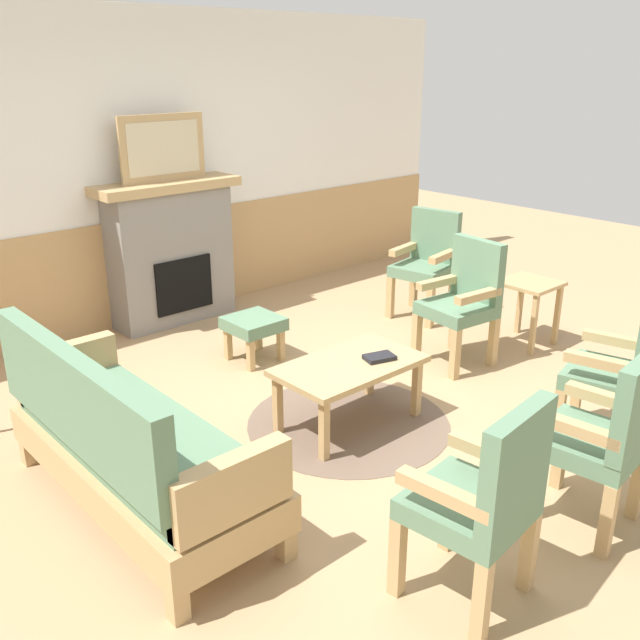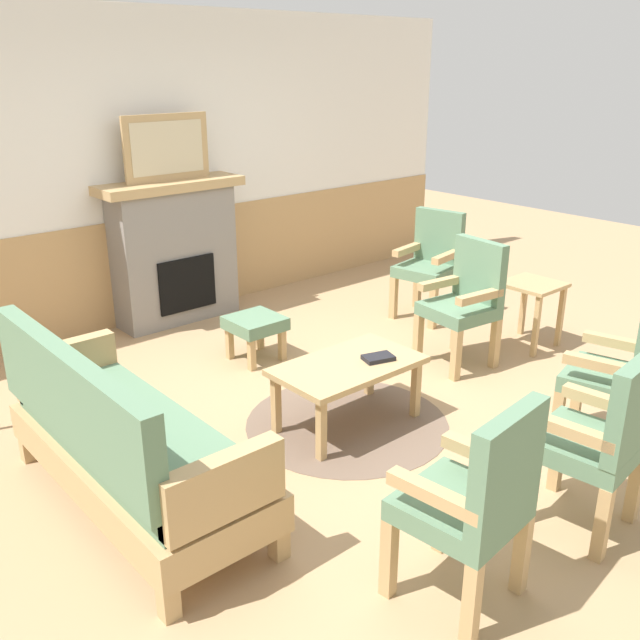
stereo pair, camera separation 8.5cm
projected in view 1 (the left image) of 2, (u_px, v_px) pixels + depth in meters
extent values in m
plane|color=tan|center=(354.00, 407.00, 4.85)|extent=(14.00, 14.00, 0.00)
cube|color=white|center=(150.00, 170.00, 6.18)|extent=(7.20, 0.12, 2.70)
cube|color=tan|center=(162.00, 266.00, 6.44)|extent=(7.20, 0.02, 0.95)
cube|color=gray|center=(171.00, 257.00, 6.27)|extent=(1.10, 0.36, 1.20)
cube|color=black|center=(184.00, 285.00, 6.22)|extent=(0.56, 0.02, 0.48)
cube|color=tan|center=(166.00, 186.00, 6.05)|extent=(1.30, 0.44, 0.08)
cube|color=tan|center=(163.00, 148.00, 5.94)|extent=(0.80, 0.03, 0.56)
cube|color=beige|center=(164.00, 148.00, 5.92)|extent=(0.68, 0.01, 0.44)
cube|color=tan|center=(286.00, 543.00, 3.36)|extent=(0.08, 0.08, 0.16)
cube|color=tan|center=(122.00, 418.00, 4.53)|extent=(0.08, 0.08, 0.16)
cube|color=tan|center=(178.00, 604.00, 2.99)|extent=(0.08, 0.08, 0.16)
cube|color=tan|center=(29.00, 451.00, 4.16)|extent=(0.08, 0.08, 0.16)
cube|color=tan|center=(141.00, 463.00, 3.70)|extent=(0.70, 1.80, 0.20)
cube|color=#5B7F60|center=(138.00, 437.00, 3.64)|extent=(0.60, 1.70, 0.12)
cube|color=#5B7F60|center=(76.00, 401.00, 3.34)|extent=(0.10, 1.70, 0.50)
cube|color=tan|center=(232.00, 489.00, 3.01)|extent=(0.60, 0.10, 0.30)
cube|color=tan|center=(68.00, 367.00, 4.19)|extent=(0.60, 0.10, 0.30)
cube|color=tan|center=(324.00, 430.00, 4.15)|extent=(0.05, 0.05, 0.40)
cube|color=tan|center=(417.00, 388.00, 4.68)|extent=(0.05, 0.05, 0.40)
cube|color=tan|center=(278.00, 404.00, 4.45)|extent=(0.05, 0.05, 0.40)
cube|color=tan|center=(369.00, 368.00, 4.98)|extent=(0.05, 0.05, 0.40)
cube|color=tan|center=(349.00, 365.00, 4.49)|extent=(0.96, 0.56, 0.04)
cylinder|color=brown|center=(348.00, 423.00, 4.63)|extent=(1.34, 1.34, 0.01)
cube|color=black|center=(379.00, 357.00, 4.52)|extent=(0.22, 0.18, 0.03)
cube|color=tan|center=(251.00, 355.00, 5.38)|extent=(0.05, 0.05, 0.26)
cube|color=tan|center=(281.00, 345.00, 5.56)|extent=(0.05, 0.05, 0.26)
cube|color=tan|center=(228.00, 344.00, 5.58)|extent=(0.05, 0.05, 0.26)
cube|color=tan|center=(258.00, 335.00, 5.77)|extent=(0.05, 0.05, 0.26)
cube|color=#5B7F60|center=(254.00, 323.00, 5.51)|extent=(0.40, 0.40, 0.10)
cube|color=tan|center=(430.00, 306.00, 6.22)|extent=(0.07, 0.07, 0.40)
cube|color=tan|center=(390.00, 297.00, 6.46)|extent=(0.07, 0.07, 0.40)
cube|color=tan|center=(452.00, 295.00, 6.53)|extent=(0.07, 0.07, 0.40)
cube|color=tan|center=(414.00, 286.00, 6.77)|extent=(0.07, 0.07, 0.40)
cube|color=#5B7F60|center=(423.00, 270.00, 6.41)|extent=(0.56, 0.56, 0.10)
cube|color=#5B7F60|center=(435.00, 235.00, 6.46)|extent=(0.16, 0.49, 0.48)
cube|color=tan|center=(444.00, 256.00, 6.23)|extent=(0.45, 0.15, 0.06)
cube|color=tan|center=(405.00, 249.00, 6.47)|extent=(0.45, 0.15, 0.06)
cube|color=tan|center=(455.00, 354.00, 5.21)|extent=(0.07, 0.07, 0.40)
cube|color=tan|center=(417.00, 337.00, 5.53)|extent=(0.07, 0.07, 0.40)
cube|color=tan|center=(493.00, 342.00, 5.44)|extent=(0.07, 0.07, 0.40)
cube|color=tan|center=(454.00, 326.00, 5.76)|extent=(0.07, 0.07, 0.40)
cube|color=#5B7F60|center=(457.00, 310.00, 5.40)|extent=(0.53, 0.53, 0.10)
cube|color=#5B7F60|center=(478.00, 269.00, 5.41)|extent=(0.13, 0.49, 0.48)
cube|color=tan|center=(478.00, 296.00, 5.18)|extent=(0.45, 0.12, 0.06)
cube|color=tan|center=(439.00, 282.00, 5.50)|extent=(0.45, 0.12, 0.06)
cube|color=tan|center=(525.00, 487.00, 3.59)|extent=(0.07, 0.07, 0.40)
cube|color=tan|center=(560.00, 455.00, 3.89)|extent=(0.07, 0.07, 0.40)
cube|color=tan|center=(607.00, 521.00, 3.33)|extent=(0.07, 0.07, 0.40)
cube|color=tan|center=(637.00, 484.00, 3.62)|extent=(0.07, 0.07, 0.40)
cube|color=#5B7F60|center=(588.00, 443.00, 3.52)|extent=(0.53, 0.53, 0.10)
cube|color=#5B7F60|center=(638.00, 404.00, 3.29)|extent=(0.49, 0.13, 0.48)
cube|color=tan|center=(576.00, 429.00, 3.32)|extent=(0.12, 0.45, 0.06)
cube|color=tan|center=(608.00, 399.00, 3.60)|extent=(0.12, 0.45, 0.06)
cube|color=tan|center=(558.00, 418.00, 4.29)|extent=(0.07, 0.07, 0.40)
cube|color=tan|center=(577.00, 393.00, 4.61)|extent=(0.07, 0.07, 0.40)
cube|color=tan|center=(631.00, 438.00, 4.07)|extent=(0.07, 0.07, 0.40)
cube|color=#5B7F60|center=(608.00, 377.00, 4.25)|extent=(0.58, 0.58, 0.10)
cube|color=tan|center=(604.00, 363.00, 4.03)|extent=(0.17, 0.44, 0.06)
cube|color=tan|center=(620.00, 341.00, 4.35)|extent=(0.17, 0.44, 0.06)
cube|color=tan|center=(397.00, 556.00, 3.10)|extent=(0.07, 0.07, 0.40)
cube|color=tan|center=(448.00, 513.00, 3.39)|extent=(0.07, 0.07, 0.40)
cube|color=tan|center=(481.00, 602.00, 2.83)|extent=(0.07, 0.07, 0.40)
cube|color=tan|center=(529.00, 551.00, 3.13)|extent=(0.07, 0.07, 0.40)
cube|color=#5B7F60|center=(467.00, 506.00, 3.02)|extent=(0.53, 0.53, 0.10)
cube|color=#5B7F60|center=(517.00, 465.00, 2.80)|extent=(0.49, 0.13, 0.48)
cube|color=tan|center=(444.00, 494.00, 2.82)|extent=(0.12, 0.44, 0.06)
cube|color=tan|center=(494.00, 454.00, 3.11)|extent=(0.12, 0.44, 0.06)
cube|color=tan|center=(496.00, 314.00, 5.87)|extent=(0.04, 0.04, 0.52)
cube|color=tan|center=(520.00, 304.00, 6.09)|extent=(0.04, 0.04, 0.52)
cube|color=tan|center=(534.00, 325.00, 5.62)|extent=(0.04, 0.04, 0.52)
cube|color=tan|center=(557.00, 315.00, 5.84)|extent=(0.04, 0.04, 0.52)
cube|color=tan|center=(530.00, 283.00, 5.76)|extent=(0.44, 0.44, 0.03)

